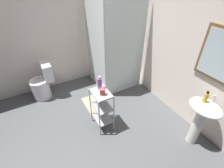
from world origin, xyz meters
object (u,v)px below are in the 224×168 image
Objects in this scene: shower_stall at (112,67)px; storage_cart at (102,107)px; hand_soap_bottle at (206,97)px; pedestal_sink at (202,116)px; conditioner_bottle_purple at (100,83)px; rinse_cup at (102,92)px; toilet at (42,84)px; bath_mat at (95,104)px.

shower_stall reaches higher than storage_cart.
storage_cart is 4.15× the size of hand_soap_bottle.
shower_stall is 2.70× the size of storage_cart.
pedestal_sink is at bearing 48.27° from storage_cart.
hand_soap_bottle is 1.52m from conditioner_bottle_purple.
storage_cart is at bearing -177.78° from rinse_cup.
hand_soap_bottle reaches higher than conditioner_bottle_purple.
toilet is 1.55m from storage_cart.
storage_cart is at bearing -16.97° from conditioner_bottle_purple.
conditioner_bottle_purple is 0.17m from rinse_cup.
bath_mat is at bearing 171.54° from conditioner_bottle_purple.
toilet is 4.26× the size of hand_soap_bottle.
shower_stall is 18.92× the size of rinse_cup.
hand_soap_bottle is (2.29, 1.87, 0.57)m from toilet.
rinse_cup reaches higher than bath_mat.
conditioner_bottle_purple is at bearing -38.87° from shower_stall.
hand_soap_bottle reaches higher than bath_mat.
toilet is (-2.35, -1.87, -0.26)m from pedestal_sink.
rinse_cup is (1.09, -0.78, 0.33)m from shower_stall.
shower_stall reaches higher than pedestal_sink.
pedestal_sink is at bearing 38.56° from toilet.
conditioner_bottle_purple reaches higher than rinse_cup.
shower_stall reaches higher than bath_mat.
pedestal_sink is 1.58m from conditioner_bottle_purple.
storage_cart is 3.35× the size of conditioner_bottle_purple.
hand_soap_bottle is at bearing 51.31° from rinse_cup.
bath_mat is at bearing 46.78° from toilet.
storage_cart is 7.00× the size of rinse_cup.
pedestal_sink is 3.01m from toilet.
pedestal_sink is 1.09× the size of storage_cart.
shower_stall is 2.07m from pedestal_sink.
pedestal_sink is at bearing 49.61° from rinse_cup.
hand_soap_bottle is at bearing 175.84° from pedestal_sink.
pedestal_sink is 1.07× the size of toilet.
pedestal_sink reaches higher than toilet.
conditioner_bottle_purple is (-1.12, -1.08, 0.26)m from pedestal_sink.
bath_mat is (-1.49, -1.02, -0.88)m from hand_soap_bottle.
pedestal_sink is 1.48m from rinse_cup.
shower_stall is 1.38m from rinse_cup.
toilet is 3.44× the size of conditioner_bottle_purple.
rinse_cup is (0.16, -0.03, -0.04)m from conditioner_bottle_purple.
storage_cart is 1.54m from hand_soap_bottle.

